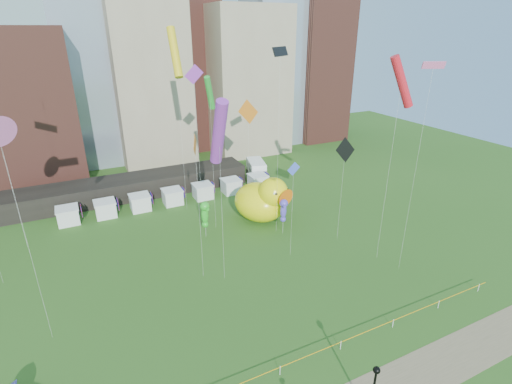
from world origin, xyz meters
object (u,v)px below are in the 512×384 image
seahorse_green (205,213)px  small_duck (254,205)px  big_duck (263,200)px  box_truck (257,170)px  seahorse_purple (284,209)px

seahorse_green → small_duck: bearing=16.1°
big_duck → seahorse_green: 8.94m
big_duck → small_duck: 2.78m
seahorse_green → box_truck: 22.79m
big_duck → seahorse_purple: size_ratio=2.00×
big_duck → seahorse_purple: (0.79, -4.56, 0.41)m
box_truck → small_duck: bearing=-103.5°
big_duck → box_truck: (6.80, 15.51, -1.59)m
small_duck → seahorse_green: (-8.64, -3.13, 1.97)m
seahorse_green → seahorse_purple: seahorse_green is taller
big_duck → small_duck: size_ratio=2.05×
seahorse_green → seahorse_purple: 10.35m
big_duck → box_truck: bearing=45.5°
big_duck → seahorse_purple: 4.65m
big_duck → seahorse_green: big_duck is taller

